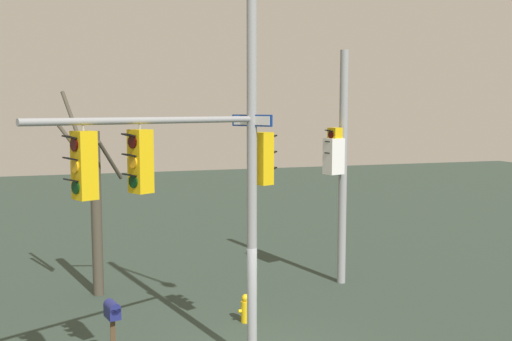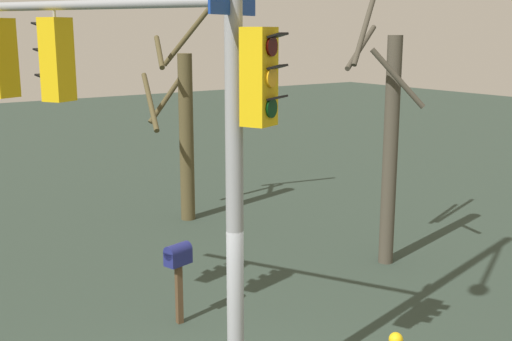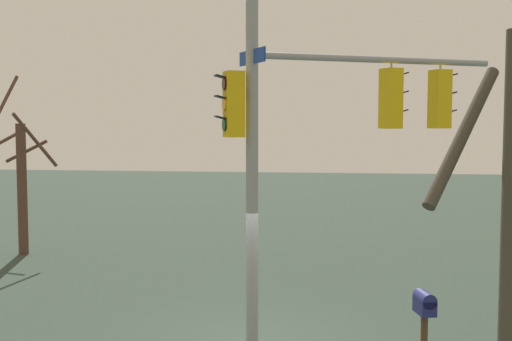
{
  "view_description": "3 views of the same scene",
  "coord_description": "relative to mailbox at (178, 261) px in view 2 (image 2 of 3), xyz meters",
  "views": [
    {
      "loc": [
        3.6,
        10.94,
        5.36
      ],
      "look_at": [
        -0.21,
        -0.92,
        4.07
      ],
      "focal_mm": 40.86,
      "sensor_mm": 36.0,
      "label": 1
    },
    {
      "loc": [
        -6.21,
        3.63,
        4.86
      ],
      "look_at": [
        -0.2,
        -0.59,
        3.27
      ],
      "focal_mm": 45.32,
      "sensor_mm": 36.0,
      "label": 2
    },
    {
      "loc": [
        1.5,
        -11.47,
        4.07
      ],
      "look_at": [
        0.07,
        -0.2,
        3.21
      ],
      "focal_mm": 45.9,
      "sensor_mm": 36.0,
      "label": 3
    }
  ],
  "objects": [
    {
      "name": "mailbox",
      "position": [
        0.0,
        0.0,
        0.0
      ],
      "size": [
        0.34,
        0.48,
        1.41
      ],
      "rotation": [
        0.0,
        0.0,
        3.39
      ],
      "color": "#4C3823",
      "rests_on": "ground"
    },
    {
      "name": "bare_tree_corner",
      "position": [
        0.1,
        -4.99,
        1.54
      ],
      "size": [
        1.8,
        1.39,
        5.9
      ],
      "color": "#423D32",
      "rests_on": "ground"
    },
    {
      "name": "bare_tree_across_street",
      "position": [
        5.42,
        -3.11,
        1.35
      ],
      "size": [
        1.83,
        2.26,
        5.66
      ],
      "color": "#4C4227",
      "rests_on": "ground"
    },
    {
      "name": "main_signal_pole_assembly",
      "position": [
        -2.04,
        1.33,
        3.92
      ],
      "size": [
        6.01,
        3.56,
        9.64
      ],
      "rotation": [
        0.0,
        0.0,
        0.47
      ],
      "color": "gray",
      "rests_on": "ground"
    }
  ]
}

